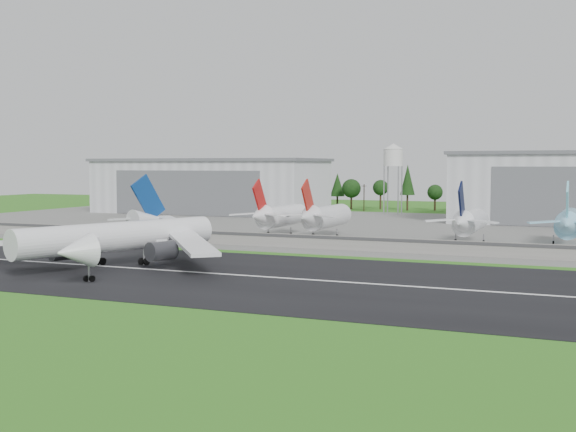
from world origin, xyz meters
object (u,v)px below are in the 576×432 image
at_px(parked_jet_red_a, 277,216).
at_px(parked_jet_navy, 469,222).
at_px(parked_jet_skyblue, 569,223).
at_px(main_airliner, 117,243).
at_px(parked_jet_red_b, 323,217).

relative_size(parked_jet_red_a, parked_jet_navy, 1.00).
relative_size(parked_jet_red_a, parked_jet_skyblue, 0.84).
distance_m(main_airliner, parked_jet_navy, 88.50).
xyz_separation_m(parked_jet_red_a, parked_jet_red_b, (13.65, 0.02, 0.12)).
bearing_deg(main_airliner, parked_jet_navy, -110.39).
distance_m(parked_jet_red_a, parked_jet_navy, 52.66).
bearing_deg(parked_jet_red_b, parked_jet_navy, -0.04).
distance_m(main_airliner, parked_jet_red_b, 69.61).
distance_m(parked_jet_navy, parked_jet_skyblue, 23.85).
bearing_deg(parked_jet_skyblue, main_airliner, -138.43).
bearing_deg(main_airliner, parked_jet_red_b, -85.27).
distance_m(parked_jet_red_b, parked_jet_skyblue, 62.53).
bearing_deg(parked_jet_navy, parked_jet_skyblue, 12.15).
height_order(parked_jet_red_a, parked_jet_skyblue, parked_jet_skyblue).
height_order(parked_jet_red_b, parked_jet_navy, parked_jet_red_b).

